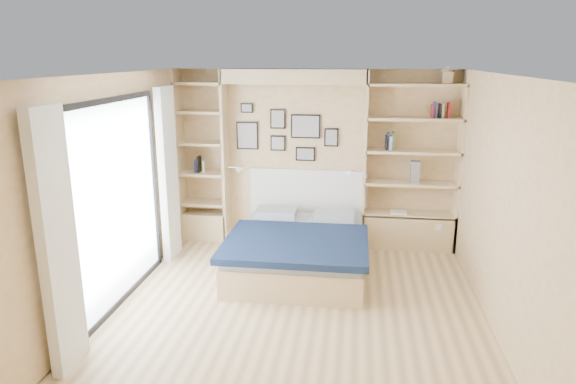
# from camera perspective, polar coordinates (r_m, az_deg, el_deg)

# --- Properties ---
(ground) EXTENTS (4.50, 4.50, 0.00)m
(ground) POSITION_cam_1_polar(r_m,az_deg,el_deg) (5.74, 1.03, -12.86)
(ground) COLOR #DEBB83
(ground) RESTS_ON ground
(room_shell) EXTENTS (4.50, 4.50, 4.50)m
(room_shell) POSITION_cam_1_polar(r_m,az_deg,el_deg) (6.83, -0.65, 1.38)
(room_shell) COLOR #E4C588
(room_shell) RESTS_ON ground
(bed) EXTENTS (1.73, 2.21, 1.07)m
(bed) POSITION_cam_1_polar(r_m,az_deg,el_deg) (6.64, 1.26, -6.28)
(bed) COLOR tan
(bed) RESTS_ON ground
(photo_gallery) EXTENTS (1.48, 0.02, 0.82)m
(photo_gallery) POSITION_cam_1_polar(r_m,az_deg,el_deg) (7.42, -0.38, 6.61)
(photo_gallery) COLOR black
(photo_gallery) RESTS_ON ground
(reading_lamps) EXTENTS (1.92, 0.12, 0.15)m
(reading_lamps) POSITION_cam_1_polar(r_m,az_deg,el_deg) (7.28, 0.57, 2.41)
(reading_lamps) COLOR silver
(reading_lamps) RESTS_ON ground
(shelf_decor) EXTENTS (3.58, 0.23, 2.03)m
(shelf_decor) POSITION_cam_1_polar(r_m,az_deg,el_deg) (7.20, 11.79, 6.66)
(shelf_decor) COLOR navy
(shelf_decor) RESTS_ON ground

